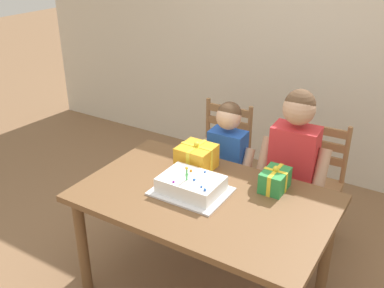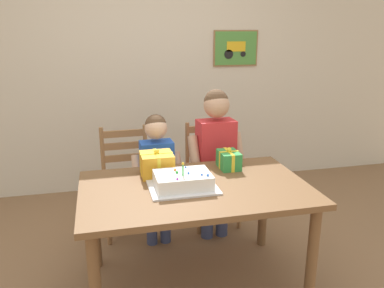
{
  "view_description": "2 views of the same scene",
  "coord_description": "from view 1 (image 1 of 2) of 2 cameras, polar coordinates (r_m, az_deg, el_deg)",
  "views": [
    {
      "loc": [
        1.11,
        -1.94,
        2.17
      ],
      "look_at": [
        -0.17,
        0.14,
        0.99
      ],
      "focal_mm": 41.46,
      "sensor_mm": 36.0,
      "label": 1
    },
    {
      "loc": [
        -0.58,
        -2.33,
        1.75
      ],
      "look_at": [
        -0.0,
        0.08,
        1.01
      ],
      "focal_mm": 36.82,
      "sensor_mm": 36.0,
      "label": 2
    }
  ],
  "objects": [
    {
      "name": "back_wall",
      "position": [
        4.15,
        15.81,
        12.78
      ],
      "size": [
        6.4,
        0.11,
        2.6
      ],
      "color": "beige",
      "rests_on": "ground"
    },
    {
      "name": "dining_table",
      "position": [
        2.7,
        1.57,
        -8.31
      ],
      "size": [
        1.5,
        0.93,
        0.75
      ],
      "color": "brown",
      "rests_on": "ground"
    },
    {
      "name": "birthday_cake",
      "position": [
        2.66,
        -0.11,
        -5.34
      ],
      "size": [
        0.44,
        0.34,
        0.19
      ],
      "color": "silver",
      "rests_on": "dining_table"
    },
    {
      "name": "gift_box_red_large",
      "position": [
        2.9,
        0.59,
        -1.73
      ],
      "size": [
        0.23,
        0.22,
        0.2
      ],
      "color": "gold",
      "rests_on": "dining_table"
    },
    {
      "name": "gift_box_beside_cake",
      "position": [
        2.73,
        10.62,
        -4.58
      ],
      "size": [
        0.15,
        0.2,
        0.16
      ],
      "color": "#2D8E42",
      "rests_on": "dining_table"
    },
    {
      "name": "chair_left",
      "position": [
        3.65,
        3.55,
        -2.01
      ],
      "size": [
        0.43,
        0.43,
        0.92
      ],
      "color": "#996B42",
      "rests_on": "ground"
    },
    {
      "name": "chair_right",
      "position": [
        3.41,
        15.04,
        -5.11
      ],
      "size": [
        0.44,
        0.44,
        0.92
      ],
      "color": "#996B42",
      "rests_on": "ground"
    },
    {
      "name": "child_older",
      "position": [
        3.01,
        12.88,
        -2.32
      ],
      "size": [
        0.47,
        0.27,
        1.28
      ],
      "color": "#38426B",
      "rests_on": "ground"
    },
    {
      "name": "child_younger",
      "position": [
        3.22,
        4.53,
        -1.93
      ],
      "size": [
        0.4,
        0.23,
        1.11
      ],
      "color": "#38426B",
      "rests_on": "ground"
    }
  ]
}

